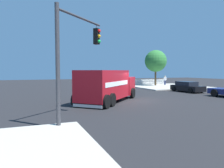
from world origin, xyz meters
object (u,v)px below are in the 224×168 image
Objects in this scene: sedan_black at (187,87)px; delivery_truck at (108,85)px; pedestrian_near_corner at (165,80)px; shade_tree_near at (156,61)px; traffic_light_primary at (75,48)px.

delivery_truck is at bearing 19.34° from sedan_black.
delivery_truck is at bearing 41.58° from pedestrian_near_corner.
shade_tree_near is (2.02, 0.07, 3.26)m from pedestrian_near_corner.
delivery_truck reaches higher than pedestrian_near_corner.
traffic_light_primary reaches higher than delivery_truck.
delivery_truck is at bearing -124.07° from traffic_light_primary.
delivery_truck is at bearing 45.23° from shade_tree_near.
shade_tree_near is at bearing -131.94° from traffic_light_primary.
delivery_truck is 7.66m from traffic_light_primary.
shade_tree_near is (-14.24, -14.35, 2.91)m from delivery_truck.
pedestrian_near_corner is 3.84m from shade_tree_near.
delivery_truck is 1.67× the size of sedan_black.
sedan_black is 10.85m from pedestrian_near_corner.
shade_tree_near is at bearing 1.92° from pedestrian_near_corner.
shade_tree_near is at bearing -134.77° from delivery_truck.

